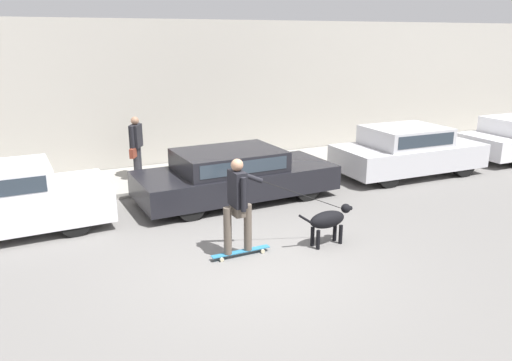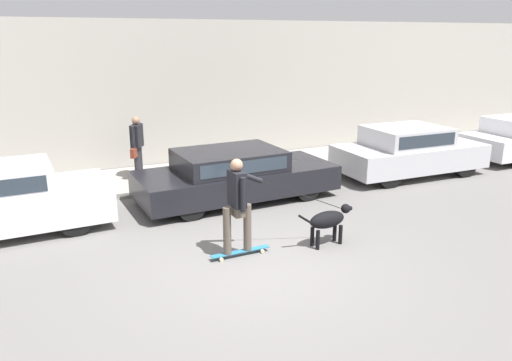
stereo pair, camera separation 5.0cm
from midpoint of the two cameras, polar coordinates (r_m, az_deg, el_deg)
name	(u,v)px [view 2 (the right image)]	position (r m, az deg, el deg)	size (l,w,h in m)	color
ground_plane	(257,262)	(8.32, 0.28, -9.27)	(36.00, 36.00, 0.00)	slate
back_wall	(152,96)	(14.01, -11.70, 9.44)	(32.00, 0.30, 4.00)	#ADA89E
sidewalk_curb	(169,177)	(13.11, -9.84, 0.44)	(30.00, 2.33, 0.13)	gray
parked_car_1	(235,175)	(11.18, -2.31, 0.60)	(4.51, 1.96, 1.16)	black
parked_car_2	(409,152)	(13.79, 17.15, 3.18)	(3.98, 1.83, 1.30)	black
dog	(328,220)	(8.89, 8.42, -4.52)	(1.14, 0.35, 0.70)	black
skateboarder	(238,202)	(8.16, -1.90, -2.47)	(2.50, 0.56, 1.69)	beige
pedestrian_with_bag	(137,144)	(12.79, -13.34, 4.04)	(0.45, 0.64, 1.54)	#28282D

